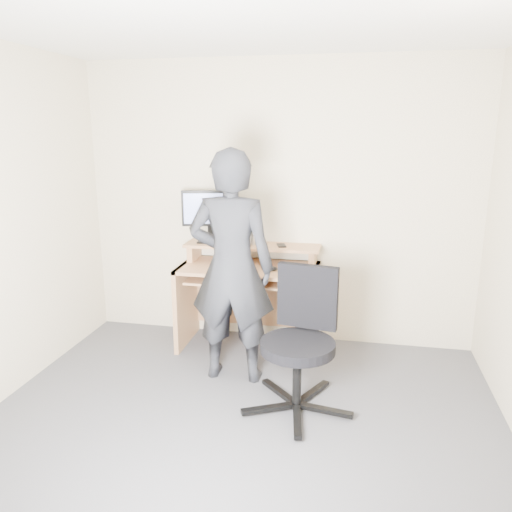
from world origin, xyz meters
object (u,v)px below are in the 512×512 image
(desk, at_px, (251,286))
(person, at_px, (232,268))
(office_chair, at_px, (301,335))
(monitor, at_px, (210,212))

(desk, height_order, person, person)
(desk, distance_m, office_chair, 1.11)
(monitor, xyz_separation_m, office_chair, (0.94, -1.03, -0.66))
(desk, bearing_deg, office_chair, -59.81)
(office_chair, bearing_deg, monitor, 142.15)
(office_chair, bearing_deg, person, 160.34)
(office_chair, bearing_deg, desk, 129.90)
(monitor, bearing_deg, office_chair, -60.25)
(desk, bearing_deg, person, -90.83)
(desk, bearing_deg, monitor, 169.69)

